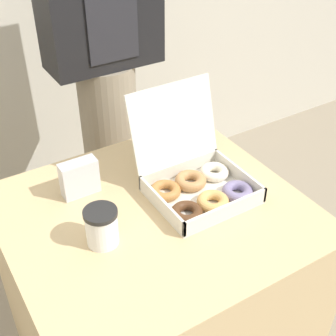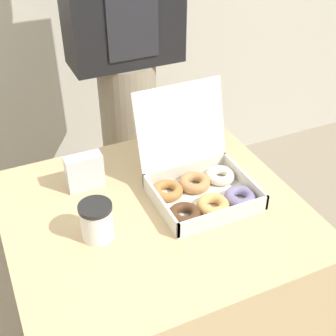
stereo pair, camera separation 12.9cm
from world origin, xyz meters
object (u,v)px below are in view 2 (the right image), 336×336
donut_box (200,183)px  person_customer (125,60)px  coffee_cup (97,221)px  napkin_holder (84,172)px

donut_box → person_customer: bearing=89.1°
coffee_cup → napkin_holder: (0.03, 0.23, 0.00)m
coffee_cup → donut_box: bearing=7.6°
coffee_cup → napkin_holder: napkin_holder is taller
napkin_holder → donut_box: bearing=-31.1°
person_customer → donut_box: bearing=-90.9°
coffee_cup → person_customer: (0.35, 0.69, 0.13)m
coffee_cup → person_customer: bearing=63.5°
coffee_cup → person_customer: 0.78m
coffee_cup → napkin_holder: bearing=81.7°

